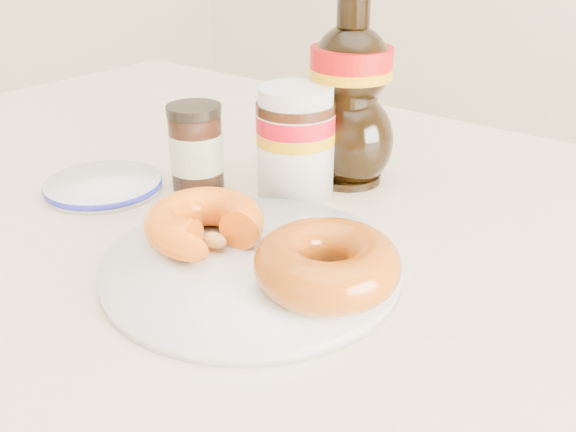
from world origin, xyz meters
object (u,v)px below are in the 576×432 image
Objects in this scene: donut_bitten at (205,223)px; nutella_jar at (295,138)px; dark_jar at (196,148)px; blue_rim_saucer at (103,185)px; syrup_bottle at (350,92)px; plate at (252,265)px; donut_whole at (327,264)px; dining_table at (281,308)px.

nutella_jar reaches higher than donut_bitten.
dark_jar is (-0.09, -0.06, -0.02)m from nutella_jar.
donut_bitten is 0.16m from nutella_jar.
donut_bitten reaches higher than blue_rim_saucer.
nutella_jar is 0.11m from dark_jar.
dark_jar is at bearing 120.61° from donut_bitten.
syrup_bottle reaches higher than blue_rim_saucer.
donut_bitten is 0.20m from blue_rim_saucer.
nutella_jar is at bearing 80.13° from donut_bitten.
plate is 2.71× the size of dark_jar.
syrup_bottle is at bearing 46.67° from dark_jar.
donut_bitten is at bearing -178.24° from plate.
plate and blue_rim_saucer have the same top height.
donut_bitten is 0.92× the size of donut_whole.
dining_table is 0.24m from blue_rim_saucer.
nutella_jar is at bearing -108.43° from syrup_bottle.
nutella_jar is 0.22m from blue_rim_saucer.
blue_rim_saucer is at bearing -169.76° from dining_table.
nutella_jar is at bearing 30.80° from dark_jar.
dining_table is at bearing 49.02° from donut_bitten.
blue_rim_saucer is (-0.19, -0.20, -0.10)m from syrup_bottle.
plate is 1.99× the size of blue_rim_saucer.
donut_bitten is 0.83× the size of blue_rim_saucer.
plate is at bearing -30.81° from dark_jar.
dark_jar is at bearing -149.20° from nutella_jar.
nutella_jar reaches higher than blue_rim_saucer.
dining_table is 0.12m from plate.
nutella_jar is 0.92× the size of blue_rim_saucer.
blue_rim_saucer is at bearing 173.42° from plate.
dining_table is at bearing 109.31° from plate.
dark_jar is at bearing -133.33° from syrup_bottle.
donut_bitten reaches higher than dining_table.
donut_whole is 1.22× the size of dark_jar.
nutella_jar is (-0.08, 0.16, 0.06)m from plate.
donut_whole is 0.26m from dark_jar.
syrup_bottle is (-0.13, 0.22, 0.07)m from donut_whole.
dining_table is 0.17m from donut_whole.
nutella_jar is at bearing 37.42° from blue_rim_saucer.
nutella_jar is (-0.02, 0.16, 0.03)m from donut_bitten.
dining_table is 0.18m from nutella_jar.
syrup_bottle is (0.02, 0.07, 0.04)m from nutella_jar.
syrup_bottle is at bearing 103.40° from plate.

